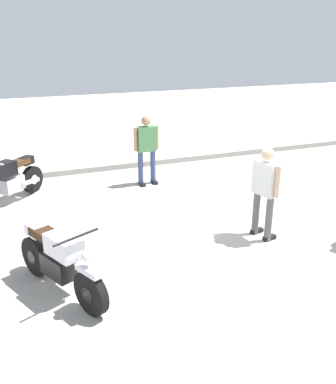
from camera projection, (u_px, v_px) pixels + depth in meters
ground_plane at (246, 225)px, 8.43m from camera, size 40.00×40.00×0.00m
curb_edge at (164, 161)px, 12.41m from camera, size 14.00×0.30×0.15m
motorcycle_silver_cruiser at (60, 261)px, 6.08m from camera, size 1.02×1.95×1.09m
motorcycle_black_cruiser at (10, 180)px, 9.38m from camera, size 1.53×1.59×1.09m
person_in_green_shirt at (146, 146)px, 10.38m from camera, size 0.67×0.35×1.73m
person_in_white_shirt at (265, 187)px, 7.59m from camera, size 0.38×0.67×1.73m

